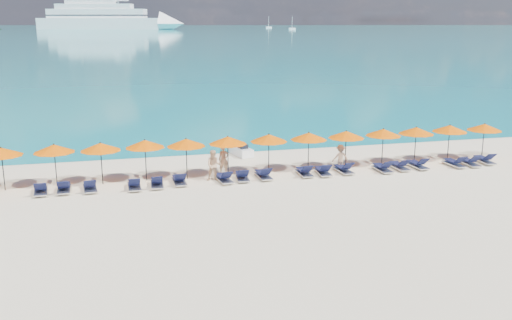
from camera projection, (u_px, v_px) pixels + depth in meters
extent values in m
plane|color=beige|center=(271.00, 198.00, 27.68)|extent=(1400.00, 1400.00, 0.00)
cube|color=#1FA9B2|center=(115.00, 28.00, 649.15)|extent=(1600.00, 1300.00, 0.01)
cube|color=white|center=(100.00, 24.00, 537.66)|extent=(115.28, 52.32, 10.37)
cone|color=white|center=(172.00, 24.00, 534.92)|extent=(28.36, 28.36, 22.82)
cube|color=white|center=(97.00, 14.00, 535.51)|extent=(92.52, 42.85, 8.30)
cube|color=white|center=(94.00, 7.00, 534.11)|extent=(72.24, 35.03, 5.19)
cube|color=white|center=(92.00, 2.00, 533.20)|extent=(49.48, 25.56, 3.63)
cube|color=black|center=(97.00, 15.00, 535.88)|extent=(93.68, 43.38, 0.93)
cube|color=black|center=(97.00, 11.00, 535.02)|extent=(91.37, 42.33, 0.93)
cube|color=white|center=(292.00, 29.00, 526.57)|extent=(6.48, 2.16, 1.73)
cylinder|color=white|center=(292.00, 22.00, 525.23)|extent=(0.39, 0.39, 10.80)
cube|color=white|center=(269.00, 27.00, 619.37)|extent=(6.67, 2.22, 1.78)
cylinder|color=white|center=(269.00, 22.00, 617.99)|extent=(0.40, 0.40, 11.12)
cube|color=white|center=(241.00, 151.00, 36.44)|extent=(1.26, 2.29, 0.50)
cube|color=black|center=(242.00, 146.00, 36.19)|extent=(0.64, 0.98, 0.32)
cylinder|color=black|center=(237.00, 142.00, 36.79)|extent=(0.50, 0.16, 0.05)
imported|color=tan|center=(224.00, 159.00, 31.99)|extent=(0.61, 0.41, 1.62)
imported|color=tan|center=(214.00, 166.00, 30.51)|extent=(0.89, 0.61, 1.69)
imported|color=tan|center=(340.00, 157.00, 32.78)|extent=(0.99, 0.51, 1.48)
cylinder|color=black|center=(3.00, 169.00, 28.71)|extent=(0.05, 0.05, 2.20)
cone|color=#E75700|center=(1.00, 152.00, 28.49)|extent=(2.10, 2.10, 0.42)
sphere|color=black|center=(1.00, 147.00, 28.44)|extent=(0.08, 0.08, 0.08)
cylinder|color=black|center=(56.00, 166.00, 29.42)|extent=(0.05, 0.05, 2.20)
cone|color=#E75700|center=(54.00, 148.00, 29.20)|extent=(2.10, 2.10, 0.42)
sphere|color=black|center=(54.00, 144.00, 29.15)|extent=(0.08, 0.08, 0.08)
cylinder|color=black|center=(102.00, 164.00, 29.81)|extent=(0.05, 0.05, 2.20)
cone|color=#E75700|center=(100.00, 147.00, 29.59)|extent=(2.10, 2.10, 0.42)
sphere|color=black|center=(100.00, 143.00, 29.54)|extent=(0.08, 0.08, 0.08)
cylinder|color=black|center=(146.00, 161.00, 30.52)|extent=(0.05, 0.05, 2.20)
cone|color=#E75700|center=(145.00, 144.00, 30.30)|extent=(2.10, 2.10, 0.42)
sphere|color=black|center=(145.00, 140.00, 30.25)|extent=(0.08, 0.08, 0.08)
cylinder|color=black|center=(187.00, 159.00, 30.83)|extent=(0.05, 0.05, 2.20)
cone|color=#E75700|center=(186.00, 143.00, 30.61)|extent=(2.10, 2.10, 0.42)
sphere|color=black|center=(186.00, 139.00, 30.56)|extent=(0.08, 0.08, 0.08)
cylinder|color=black|center=(228.00, 157.00, 31.42)|extent=(0.05, 0.05, 2.20)
cone|color=#E75700|center=(228.00, 140.00, 31.20)|extent=(2.10, 2.10, 0.42)
sphere|color=black|center=(228.00, 136.00, 31.15)|extent=(0.08, 0.08, 0.08)
cylinder|color=black|center=(269.00, 154.00, 32.03)|extent=(0.05, 0.05, 2.20)
cone|color=#E75700|center=(269.00, 138.00, 31.81)|extent=(2.10, 2.10, 0.42)
sphere|color=black|center=(269.00, 134.00, 31.75)|extent=(0.08, 0.08, 0.08)
cylinder|color=black|center=(308.00, 152.00, 32.51)|extent=(0.05, 0.05, 2.20)
cone|color=#E75700|center=(309.00, 136.00, 32.29)|extent=(2.10, 2.10, 0.42)
sphere|color=black|center=(309.00, 132.00, 32.24)|extent=(0.08, 0.08, 0.08)
cylinder|color=black|center=(346.00, 150.00, 32.99)|extent=(0.05, 0.05, 2.20)
cone|color=#E75700|center=(346.00, 134.00, 32.77)|extent=(2.10, 2.10, 0.42)
sphere|color=black|center=(346.00, 131.00, 32.71)|extent=(0.08, 0.08, 0.08)
cylinder|color=black|center=(383.00, 148.00, 33.61)|extent=(0.05, 0.05, 2.20)
cone|color=#E75700|center=(383.00, 132.00, 33.39)|extent=(2.10, 2.10, 0.42)
sphere|color=black|center=(384.00, 129.00, 33.34)|extent=(0.08, 0.08, 0.08)
cylinder|color=black|center=(415.00, 146.00, 34.15)|extent=(0.05, 0.05, 2.20)
cone|color=#E75700|center=(416.00, 131.00, 33.93)|extent=(2.10, 2.10, 0.42)
sphere|color=black|center=(417.00, 127.00, 33.88)|extent=(0.08, 0.08, 0.08)
cylinder|color=black|center=(449.00, 143.00, 34.81)|extent=(0.05, 0.05, 2.20)
cone|color=#E75700|center=(450.00, 128.00, 34.59)|extent=(2.10, 2.10, 0.42)
sphere|color=black|center=(450.00, 125.00, 34.54)|extent=(0.08, 0.08, 0.08)
cylinder|color=black|center=(483.00, 142.00, 35.23)|extent=(0.05, 0.05, 2.20)
cone|color=#E75700|center=(485.00, 127.00, 35.01)|extent=(2.10, 2.10, 0.42)
sphere|color=black|center=(485.00, 124.00, 34.96)|extent=(0.08, 0.08, 0.08)
cube|color=silver|center=(41.00, 191.00, 28.35)|extent=(0.77, 1.75, 0.06)
cube|color=#101539|center=(41.00, 187.00, 28.54)|extent=(0.65, 1.14, 0.04)
cube|color=#101539|center=(40.00, 186.00, 27.75)|extent=(0.60, 0.58, 0.43)
cube|color=silver|center=(64.00, 189.00, 28.66)|extent=(0.67, 1.72, 0.06)
cube|color=#101539|center=(64.00, 185.00, 28.86)|extent=(0.58, 1.12, 0.04)
cube|color=#101539|center=(63.00, 184.00, 28.05)|extent=(0.57, 0.55, 0.43)
cube|color=silver|center=(90.00, 188.00, 28.85)|extent=(0.77, 1.75, 0.06)
cube|color=#101539|center=(90.00, 184.00, 29.04)|extent=(0.64, 1.14, 0.04)
cube|color=#101539|center=(90.00, 183.00, 28.25)|extent=(0.60, 0.58, 0.43)
cube|color=silver|center=(134.00, 186.00, 29.16)|extent=(0.64, 1.71, 0.06)
cube|color=#101539|center=(134.00, 182.00, 29.36)|extent=(0.56, 1.11, 0.04)
cube|color=#101539|center=(135.00, 182.00, 28.55)|extent=(0.56, 0.54, 0.43)
cube|color=silver|center=(157.00, 184.00, 29.54)|extent=(0.70, 1.73, 0.06)
cube|color=#101539|center=(157.00, 180.00, 29.74)|extent=(0.60, 1.12, 0.04)
cube|color=#101539|center=(157.00, 179.00, 28.92)|extent=(0.57, 0.56, 0.43)
cube|color=silver|center=(179.00, 181.00, 30.05)|extent=(0.65, 1.71, 0.06)
cube|color=#101539|center=(179.00, 177.00, 30.24)|extent=(0.57, 1.11, 0.04)
cube|color=#101539|center=(181.00, 177.00, 29.43)|extent=(0.56, 0.55, 0.43)
cube|color=silver|center=(224.00, 179.00, 30.43)|extent=(0.79, 1.76, 0.06)
cube|color=#101539|center=(223.00, 175.00, 30.62)|extent=(0.66, 1.15, 0.04)
cube|color=#101539|center=(227.00, 175.00, 29.83)|extent=(0.60, 0.59, 0.43)
cube|color=silver|center=(242.00, 178.00, 30.79)|extent=(0.78, 1.75, 0.06)
cube|color=#101539|center=(242.00, 174.00, 30.99)|extent=(0.65, 1.15, 0.04)
cube|color=#101539|center=(244.00, 173.00, 30.17)|extent=(0.60, 0.59, 0.43)
cube|color=silver|center=(263.00, 176.00, 31.11)|extent=(0.67, 1.72, 0.06)
cube|color=#101539|center=(262.00, 172.00, 31.30)|extent=(0.58, 1.11, 0.04)
cube|color=#101539|center=(266.00, 171.00, 30.49)|extent=(0.56, 0.55, 0.43)
cube|color=silver|center=(304.00, 173.00, 31.68)|extent=(0.67, 1.72, 0.06)
cube|color=#101539|center=(303.00, 169.00, 31.88)|extent=(0.58, 1.12, 0.04)
cube|color=#101539|center=(307.00, 168.00, 31.06)|extent=(0.57, 0.55, 0.43)
cube|color=silver|center=(323.00, 172.00, 31.85)|extent=(0.75, 1.74, 0.06)
cube|color=#101539|center=(322.00, 168.00, 32.05)|extent=(0.63, 1.14, 0.04)
cube|color=#101539|center=(326.00, 168.00, 31.22)|extent=(0.59, 0.58, 0.43)
cube|color=silver|center=(344.00, 170.00, 32.26)|extent=(0.70, 1.73, 0.06)
cube|color=#101539|center=(342.00, 167.00, 32.45)|extent=(0.60, 1.13, 0.04)
cube|color=#101539|center=(348.00, 166.00, 31.65)|extent=(0.58, 0.56, 0.43)
cube|color=silver|center=(382.00, 169.00, 32.52)|extent=(0.63, 1.70, 0.06)
cube|color=#101539|center=(380.00, 165.00, 32.72)|extent=(0.56, 1.10, 0.04)
cube|color=#101539|center=(387.00, 165.00, 31.91)|extent=(0.55, 0.54, 0.43)
cube|color=silver|center=(399.00, 167.00, 32.97)|extent=(0.63, 1.70, 0.06)
cube|color=#101539|center=(397.00, 163.00, 33.16)|extent=(0.56, 1.10, 0.04)
cube|color=#101539|center=(404.00, 163.00, 32.35)|extent=(0.55, 0.54, 0.43)
cube|color=silver|center=(418.00, 166.00, 33.25)|extent=(0.69, 1.72, 0.06)
cube|color=#101539|center=(415.00, 162.00, 33.45)|extent=(0.59, 1.12, 0.04)
cube|color=#101539|center=(423.00, 161.00, 32.64)|extent=(0.57, 0.56, 0.43)
cube|color=silver|center=(454.00, 164.00, 33.66)|extent=(0.70, 1.73, 0.06)
cube|color=#101539|center=(452.00, 161.00, 33.85)|extent=(0.60, 1.12, 0.04)
cube|color=#101539|center=(461.00, 160.00, 33.05)|extent=(0.57, 0.56, 0.43)
cube|color=silver|center=(469.00, 163.00, 33.87)|extent=(0.71, 1.73, 0.06)
cube|color=#101539|center=(467.00, 160.00, 34.07)|extent=(0.61, 1.13, 0.04)
cube|color=#101539|center=(475.00, 159.00, 33.24)|extent=(0.58, 0.57, 0.43)
cube|color=silver|center=(484.00, 161.00, 34.43)|extent=(0.75, 1.74, 0.06)
cube|color=#101539|center=(482.00, 157.00, 34.63)|extent=(0.64, 1.14, 0.04)
cube|color=#101539|center=(490.00, 156.00, 33.80)|extent=(0.59, 0.58, 0.43)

